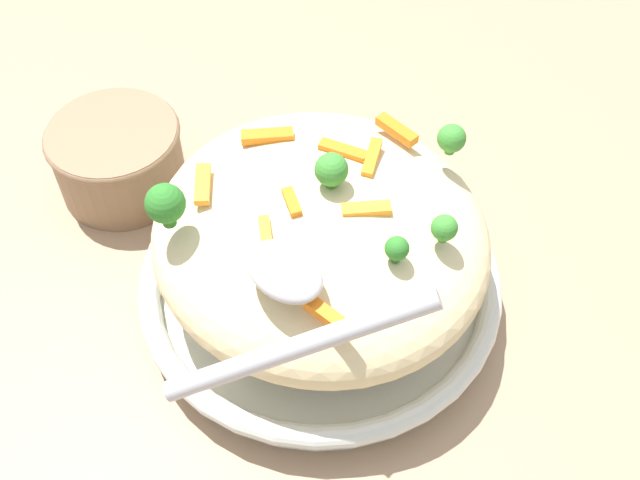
# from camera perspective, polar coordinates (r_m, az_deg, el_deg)

# --- Properties ---
(ground_plane) EXTENTS (2.40, 2.40, 0.00)m
(ground_plane) POSITION_cam_1_polar(r_m,az_deg,el_deg) (0.63, 0.00, -4.43)
(ground_plane) COLOR #9E7F60
(serving_bowl) EXTENTS (0.29, 0.29, 0.04)m
(serving_bowl) POSITION_cam_1_polar(r_m,az_deg,el_deg) (0.61, 0.00, -3.32)
(serving_bowl) COLOR silver
(serving_bowl) RESTS_ON ground_plane
(pasta_mound) EXTENTS (0.25, 0.24, 0.09)m
(pasta_mound) POSITION_cam_1_polar(r_m,az_deg,el_deg) (0.57, 0.00, 0.32)
(pasta_mound) COLOR beige
(pasta_mound) RESTS_ON serving_bowl
(carrot_piece_0) EXTENTS (0.03, 0.03, 0.01)m
(carrot_piece_0) POSITION_cam_1_polar(r_m,az_deg,el_deg) (0.52, 3.44, 2.26)
(carrot_piece_0) COLOR orange
(carrot_piece_0) RESTS_ON pasta_mound
(carrot_piece_1) EXTENTS (0.03, 0.04, 0.01)m
(carrot_piece_1) POSITION_cam_1_polar(r_m,az_deg,el_deg) (0.56, 4.10, 5.86)
(carrot_piece_1) COLOR orange
(carrot_piece_1) RESTS_ON pasta_mound
(carrot_piece_2) EXTENTS (0.04, 0.01, 0.01)m
(carrot_piece_2) POSITION_cam_1_polar(r_m,az_deg,el_deg) (0.58, 5.70, 8.11)
(carrot_piece_2) COLOR orange
(carrot_piece_2) RESTS_ON pasta_mound
(carrot_piece_3) EXTENTS (0.04, 0.02, 0.01)m
(carrot_piece_3) POSITION_cam_1_polar(r_m,az_deg,el_deg) (0.56, 1.71, 6.56)
(carrot_piece_3) COLOR orange
(carrot_piece_3) RESTS_ON pasta_mound
(carrot_piece_4) EXTENTS (0.03, 0.02, 0.01)m
(carrot_piece_4) POSITION_cam_1_polar(r_m,az_deg,el_deg) (0.52, -2.10, 2.75)
(carrot_piece_4) COLOR orange
(carrot_piece_4) RESTS_ON pasta_mound
(carrot_piece_5) EXTENTS (0.04, 0.01, 0.01)m
(carrot_piece_5) POSITION_cam_1_polar(r_m,az_deg,el_deg) (0.47, 0.65, -5.68)
(carrot_piece_5) COLOR orange
(carrot_piece_5) RESTS_ON pasta_mound
(carrot_piece_6) EXTENTS (0.03, 0.03, 0.01)m
(carrot_piece_6) POSITION_cam_1_polar(r_m,az_deg,el_deg) (0.55, -8.68, 4.12)
(carrot_piece_6) COLOR orange
(carrot_piece_6) RESTS_ON pasta_mound
(carrot_piece_7) EXTENTS (0.03, 0.04, 0.01)m
(carrot_piece_7) POSITION_cam_1_polar(r_m,az_deg,el_deg) (0.58, -3.93, 7.69)
(carrot_piece_7) COLOR orange
(carrot_piece_7) RESTS_ON pasta_mound
(carrot_piece_8) EXTENTS (0.04, 0.03, 0.01)m
(carrot_piece_8) POSITION_cam_1_polar(r_m,az_deg,el_deg) (0.50, -3.96, -0.27)
(carrot_piece_8) COLOR orange
(carrot_piece_8) RESTS_ON pasta_mound
(broccoli_floret_0) EXTENTS (0.02, 0.02, 0.03)m
(broccoli_floret_0) POSITION_cam_1_polar(r_m,az_deg,el_deg) (0.53, 0.72, 5.28)
(broccoli_floret_0) COLOR #377928
(broccoli_floret_0) RESTS_ON pasta_mound
(broccoli_floret_1) EXTENTS (0.02, 0.02, 0.02)m
(broccoli_floret_1) POSITION_cam_1_polar(r_m,az_deg,el_deg) (0.50, 5.70, -0.66)
(broccoli_floret_1) COLOR #296820
(broccoli_floret_1) RESTS_ON pasta_mound
(broccoli_floret_2) EXTENTS (0.02, 0.02, 0.02)m
(broccoli_floret_2) POSITION_cam_1_polar(r_m,az_deg,el_deg) (0.51, 9.18, 0.88)
(broccoli_floret_2) COLOR #377928
(broccoli_floret_2) RESTS_ON pasta_mound
(broccoli_floret_3) EXTENTS (0.02, 0.02, 0.02)m
(broccoli_floret_3) POSITION_cam_1_polar(r_m,az_deg,el_deg) (0.57, 9.71, 7.40)
(broccoli_floret_3) COLOR #377928
(broccoli_floret_3) RESTS_ON pasta_mound
(broccoli_floret_4) EXTENTS (0.03, 0.03, 0.03)m
(broccoli_floret_4) POSITION_cam_1_polar(r_m,az_deg,el_deg) (0.52, -11.37, 2.62)
(broccoli_floret_4) COLOR #296820
(broccoli_floret_4) RESTS_ON pasta_mound
(serving_spoon) EXTENTS (0.14, 0.13, 0.08)m
(serving_spoon) POSITION_cam_1_polar(r_m,az_deg,el_deg) (0.45, -2.31, -4.16)
(serving_spoon) COLOR #B7B7BC
(serving_spoon) RESTS_ON pasta_mound
(companion_bowl) EXTENTS (0.12, 0.12, 0.07)m
(companion_bowl) POSITION_cam_1_polar(r_m,az_deg,el_deg) (0.71, -14.73, 6.04)
(companion_bowl) COLOR #8C6B4C
(companion_bowl) RESTS_ON ground_plane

